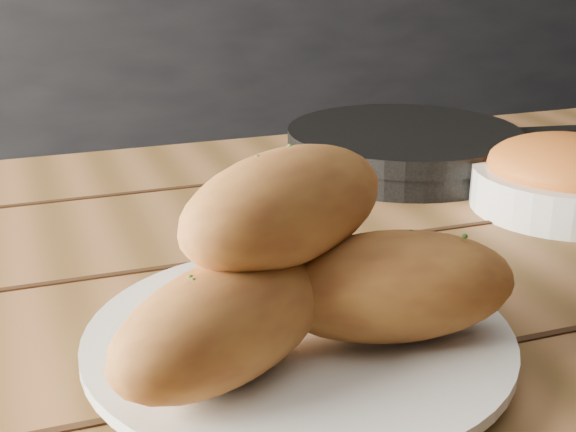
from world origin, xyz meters
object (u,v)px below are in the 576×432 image
at_px(bowl, 567,177).
at_px(skillet, 406,147).
at_px(table, 316,416).
at_px(plate, 298,342).
at_px(bread_rolls, 292,265).

bearing_deg(bowl, skillet, 114.38).
height_order(table, plate, plate).
distance_m(plate, bread_rolls, 0.06).
height_order(table, skillet, skillet).
relative_size(bread_rolls, skillet, 0.71).
xyz_separation_m(table, plate, (-0.04, -0.07, 0.11)).
bearing_deg(skillet, bowl, -65.62).
relative_size(skillet, bowl, 2.19).
distance_m(plate, skillet, 0.44).
bearing_deg(bread_rolls, plate, 30.96).
bearing_deg(table, bowl, 19.96).
xyz_separation_m(bread_rolls, bowl, (0.35, 0.18, -0.03)).
distance_m(table, bowl, 0.35).
bearing_deg(bread_rolls, bowl, 27.37).
bearing_deg(skillet, plate, -126.44).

